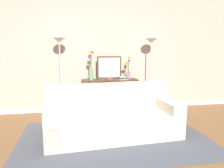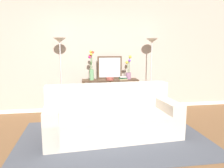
% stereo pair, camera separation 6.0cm
% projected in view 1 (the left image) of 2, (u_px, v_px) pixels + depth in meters
% --- Properties ---
extents(ground_plane, '(16.00, 16.00, 0.02)m').
position_uv_depth(ground_plane, '(109.00, 151.00, 3.26)').
color(ground_plane, brown).
extents(back_wall, '(12.00, 0.15, 2.99)m').
position_uv_depth(back_wall, '(93.00, 49.00, 5.26)').
color(back_wall, white).
rests_on(back_wall, ground).
extents(area_rug, '(3.14, 2.05, 0.01)m').
position_uv_depth(area_rug, '(114.00, 138.00, 3.70)').
color(area_rug, '#474C56').
rests_on(area_rug, ground).
extents(couch, '(2.30, 1.07, 0.88)m').
position_uv_depth(couch, '(112.00, 118.00, 3.81)').
color(couch, beige).
rests_on(couch, ground).
extents(console_table, '(1.29, 0.36, 0.80)m').
position_uv_depth(console_table, '(110.00, 90.00, 5.10)').
color(console_table, '#473323').
rests_on(console_table, ground).
extents(floor_lamp_left, '(0.28, 0.28, 1.74)m').
position_uv_depth(floor_lamp_left, '(60.00, 55.00, 4.79)').
color(floor_lamp_left, silver).
rests_on(floor_lamp_left, ground).
extents(floor_lamp_right, '(0.28, 0.28, 1.74)m').
position_uv_depth(floor_lamp_right, '(151.00, 54.00, 5.15)').
color(floor_lamp_right, silver).
rests_on(floor_lamp_right, ground).
extents(wall_mirror, '(0.58, 0.02, 0.53)m').
position_uv_depth(wall_mirror, '(109.00, 67.00, 5.16)').
color(wall_mirror, '#473323').
rests_on(wall_mirror, console_table).
extents(vase_tall_flowers, '(0.13, 0.13, 0.67)m').
position_uv_depth(vase_tall_flowers, '(91.00, 67.00, 4.91)').
color(vase_tall_flowers, '#669E6B').
rests_on(vase_tall_flowers, console_table).
extents(vase_short_flowers, '(0.14, 0.12, 0.56)m').
position_uv_depth(vase_short_flowers, '(128.00, 70.00, 5.10)').
color(vase_short_flowers, gray).
rests_on(vase_short_flowers, console_table).
extents(fruit_bowl, '(0.18, 0.18, 0.06)m').
position_uv_depth(fruit_bowl, '(109.00, 79.00, 4.94)').
color(fruit_bowl, brown).
rests_on(fruit_bowl, console_table).
extents(book_stack, '(0.19, 0.17, 0.07)m').
position_uv_depth(book_stack, '(122.00, 78.00, 5.00)').
color(book_stack, tan).
rests_on(book_stack, console_table).
extents(book_row_under_console, '(0.23, 0.15, 0.13)m').
position_uv_depth(book_row_under_console, '(92.00, 111.00, 5.10)').
color(book_row_under_console, '#6B3360').
rests_on(book_row_under_console, ground).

